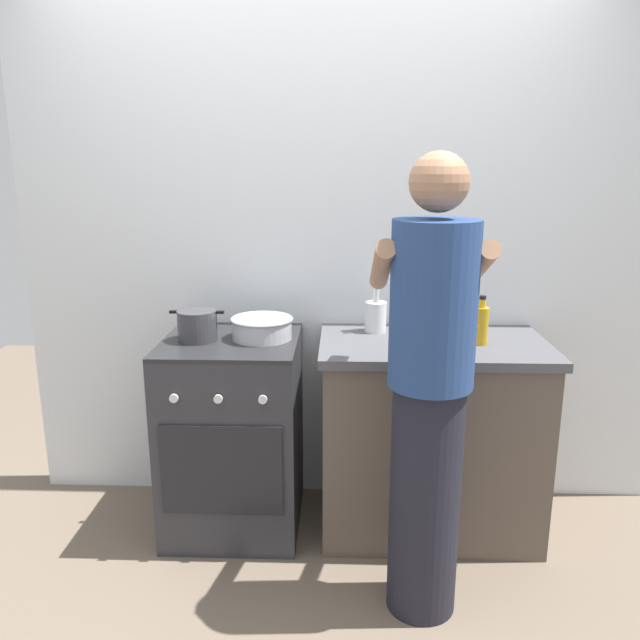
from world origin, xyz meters
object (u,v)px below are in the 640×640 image
Objects in this scene: stove_range at (234,433)px; pot at (197,325)px; mixing_bowl at (262,327)px; person at (429,395)px; oil_bottle at (481,324)px; spice_bottle at (456,337)px; utensil_crock at (376,311)px.

pot is at bearing -173.00° from stove_range.
mixing_bowl is 0.16× the size of person.
oil_bottle reaches higher than pot.
mixing_bowl is at bearing 174.23° from spice_bottle.
stove_range is at bearing 7.00° from pot.
pot is (-0.14, -0.02, 0.52)m from stove_range.
oil_bottle is at bearing -23.64° from utensil_crock.
person reaches higher than oil_bottle.
spice_bottle is at bearing -34.05° from utensil_crock.
pot is at bearing 150.65° from person.
oil_bottle reaches higher than stove_range.
pot is 0.73× the size of utensil_crock.
stove_range is 0.52m from mixing_bowl.
mixing_bowl is at bearing 176.77° from oil_bottle.
spice_bottle is (1.12, -0.05, -0.03)m from pot.
oil_bottle is at bearing -1.70° from stove_range.
utensil_crock is 0.19× the size of person.
stove_range is 3.76× the size of pot.
person is at bearing -34.27° from stove_range.
mixing_bowl reaches higher than stove_range.
utensil_crock reaches higher than spice_bottle.
utensil_crock is (0.65, 0.16, 0.55)m from stove_range.
oil_bottle is (1.09, -0.03, 0.54)m from stove_range.
person is (0.81, -0.55, 0.41)m from stove_range.
person is (0.95, -0.53, -0.11)m from pot.
stove_range is 1.22m from oil_bottle.
oil_bottle is 0.60m from person.
oil_bottle is 0.13× the size of person.
stove_range is at bearing 145.73° from person.
utensil_crock is at bearing 13.90° from stove_range.
person reaches higher than mixing_bowl.
pot is 1.09m from person.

